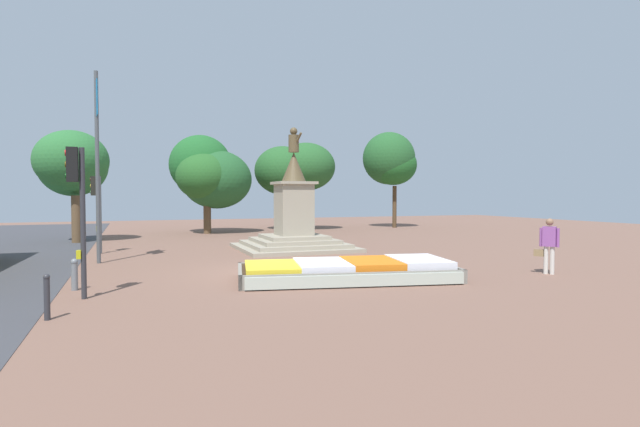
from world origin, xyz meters
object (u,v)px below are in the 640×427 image
(flower_planter, at_px, (350,271))
(kerb_bollard_mid_a, at_px, (75,273))
(statue_monument, at_px, (294,224))
(banner_pole, at_px, (97,155))
(traffic_light_near_crossing, at_px, (77,195))
(pedestrian_with_handbag, at_px, (549,243))
(kerb_bollard_south, at_px, (47,296))
(traffic_light_mid_block, at_px, (97,200))

(flower_planter, height_order, kerb_bollard_mid_a, kerb_bollard_mid_a)
(statue_monument, xyz_separation_m, banner_pole, (-7.96, -1.93, 2.73))
(flower_planter, bearing_deg, traffic_light_near_crossing, -178.18)
(traffic_light_near_crossing, relative_size, banner_pole, 0.52)
(statue_monument, distance_m, pedestrian_with_handbag, 10.88)
(traffic_light_near_crossing, xyz_separation_m, kerb_bollard_south, (-0.39, -1.94, -1.97))
(statue_monument, xyz_separation_m, traffic_light_mid_block, (-8.18, 1.30, 1.09))
(flower_planter, xyz_separation_m, kerb_bollard_south, (-7.43, -2.17, 0.22))
(flower_planter, height_order, pedestrian_with_handbag, pedestrian_with_handbag)
(flower_planter, xyz_separation_m, statue_monument, (0.99, 8.33, 0.89))
(kerb_bollard_mid_a, bearing_deg, banner_pole, 87.05)
(kerb_bollard_south, bearing_deg, pedestrian_with_handbag, 3.86)
(traffic_light_mid_block, bearing_deg, statue_monument, -9.04)
(flower_planter, relative_size, traffic_light_mid_block, 2.04)
(kerb_bollard_south, bearing_deg, kerb_bollard_mid_a, 86.75)
(banner_pole, bearing_deg, traffic_light_near_crossing, -90.55)
(pedestrian_with_handbag, height_order, kerb_bollard_mid_a, pedestrian_with_handbag)
(flower_planter, distance_m, traffic_light_near_crossing, 7.37)
(banner_pole, bearing_deg, pedestrian_with_handbag, -30.22)
(statue_monument, bearing_deg, traffic_light_mid_block, 170.96)
(statue_monument, distance_m, traffic_light_mid_block, 8.35)
(kerb_bollard_south, bearing_deg, statue_monument, 51.26)
(traffic_light_near_crossing, bearing_deg, pedestrian_with_handbag, -4.45)
(banner_pole, height_order, pedestrian_with_handbag, banner_pole)
(flower_planter, height_order, traffic_light_mid_block, traffic_light_mid_block)
(flower_planter, height_order, statue_monument, statue_monument)
(traffic_light_near_crossing, height_order, kerb_bollard_mid_a, traffic_light_near_crossing)
(flower_planter, bearing_deg, kerb_bollard_mid_a, 171.88)
(flower_planter, distance_m, banner_pole, 10.13)
(flower_planter, distance_m, kerb_bollard_mid_a, 7.32)
(statue_monument, bearing_deg, banner_pole, -166.35)
(flower_planter, height_order, traffic_light_near_crossing, traffic_light_near_crossing)
(kerb_bollard_south, distance_m, kerb_bollard_mid_a, 3.20)
(traffic_light_mid_block, bearing_deg, kerb_bollard_south, -91.17)
(kerb_bollard_mid_a, bearing_deg, statue_monument, 41.52)
(banner_pole, relative_size, kerb_bollard_south, 7.56)
(flower_planter, xyz_separation_m, traffic_light_mid_block, (-7.19, 9.63, 1.98))
(pedestrian_with_handbag, relative_size, kerb_bollard_mid_a, 2.11)
(traffic_light_mid_block, height_order, kerb_bollard_mid_a, traffic_light_mid_block)
(kerb_bollard_mid_a, bearing_deg, traffic_light_near_crossing, -80.43)
(traffic_light_mid_block, relative_size, banner_pole, 0.47)
(flower_planter, distance_m, kerb_bollard_south, 7.74)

